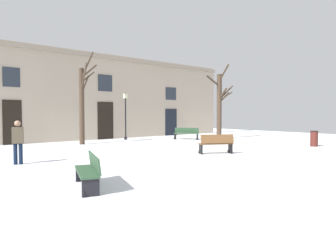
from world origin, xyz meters
name	(u,v)px	position (x,y,z in m)	size (l,w,h in m)	color
ground_plane	(191,151)	(0.00, 0.00, 0.00)	(38.33, 38.33, 0.00)	white
building_facade	(104,96)	(0.00, 9.47, 3.24)	(23.96, 0.60, 6.35)	tan
tree_left_of_center	(220,103)	(6.89, 4.07, 2.68)	(2.64, 1.31, 5.51)	#423326
tree_near_facade	(83,101)	(-2.89, 6.69, 2.68)	(1.53, 1.95, 5.58)	#423326
streetlamp	(126,111)	(0.98, 7.97, 2.13)	(0.30, 0.30, 3.46)	black
litter_bin	(314,139)	(7.04, -3.02, 0.46)	(0.45, 0.45, 0.90)	#4C1E19
bench_far_corner	(89,171)	(-7.43, -3.98, 0.45)	(1.01, 1.89, 0.86)	#2D4C33
bench_near_center_tree	(216,144)	(0.12, -1.60, 0.48)	(1.66, 1.22, 0.93)	brown
bench_back_to_back_right	(186,133)	(4.55, 5.25, 0.45)	(1.42, 1.75, 0.86)	#2D4C33
person_crossing_plaza	(18,140)	(-7.91, 1.09, 0.91)	(0.43, 0.34, 1.65)	black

